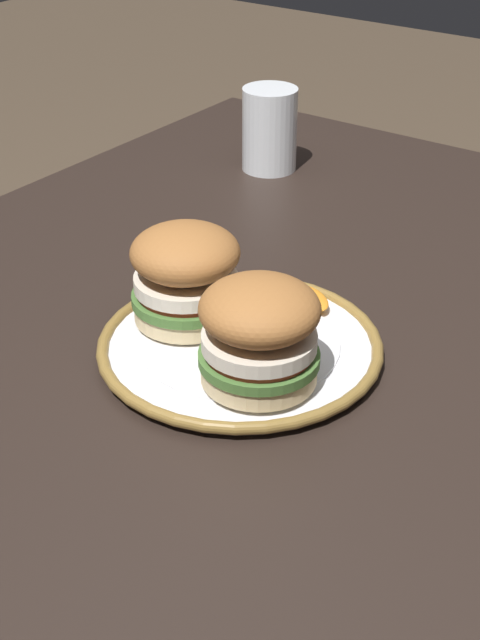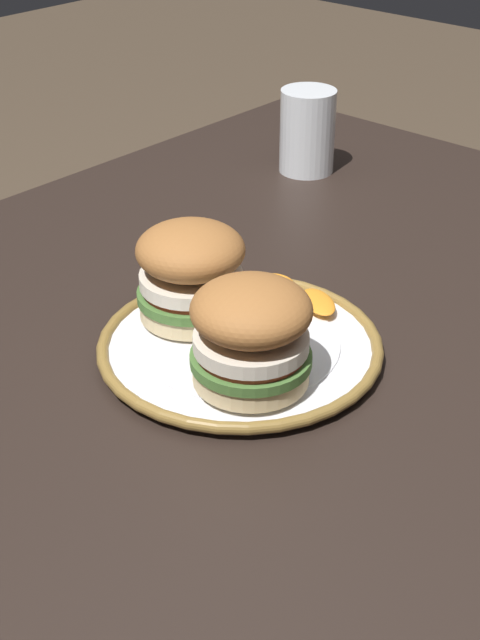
{
  "view_description": "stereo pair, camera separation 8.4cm",
  "coord_description": "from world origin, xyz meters",
  "px_view_note": "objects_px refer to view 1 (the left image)",
  "views": [
    {
      "loc": [
        -0.67,
        -0.5,
        1.21
      ],
      "look_at": [
        -0.04,
        -0.05,
        0.75
      ],
      "focal_mm": 51.67,
      "sensor_mm": 36.0,
      "label": 1
    },
    {
      "loc": [
        -0.62,
        -0.57,
        1.21
      ],
      "look_at": [
        -0.04,
        -0.05,
        0.75
      ],
      "focal_mm": 51.67,
      "sensor_mm": 36.0,
      "label": 2
    }
  ],
  "objects_px": {
    "dining_table": "(224,394)",
    "dinner_plate": "(240,346)",
    "drinking_glass": "(270,133)",
    "sandwich_half_right": "(186,273)",
    "sandwich_half_left": "(259,331)"
  },
  "relations": [
    {
      "from": "dining_table",
      "to": "dinner_plate",
      "type": "xyz_separation_m",
      "value": [
        -0.04,
        -0.05,
        0.11
      ]
    },
    {
      "from": "drinking_glass",
      "to": "dinner_plate",
      "type": "bearing_deg",
      "value": -149.22
    },
    {
      "from": "dining_table",
      "to": "sandwich_half_left",
      "type": "height_order",
      "value": "sandwich_half_left"
    },
    {
      "from": "dining_table",
      "to": "sandwich_half_right",
      "type": "height_order",
      "value": "sandwich_half_right"
    },
    {
      "from": "dinner_plate",
      "to": "sandwich_half_left",
      "type": "relative_size",
      "value": 1.99
    },
    {
      "from": "sandwich_half_right",
      "to": "drinking_glass",
      "type": "height_order",
      "value": "same"
    },
    {
      "from": "dinner_plate",
      "to": "dining_table",
      "type": "bearing_deg",
      "value": 50.61
    },
    {
      "from": "dining_table",
      "to": "dinner_plate",
      "type": "bearing_deg",
      "value": -129.39
    },
    {
      "from": "dining_table",
      "to": "sandwich_half_left",
      "type": "bearing_deg",
      "value": -129.63
    },
    {
      "from": "sandwich_half_right",
      "to": "dinner_plate",
      "type": "bearing_deg",
      "value": -92.85
    },
    {
      "from": "dining_table",
      "to": "drinking_glass",
      "type": "height_order",
      "value": "drinking_glass"
    },
    {
      "from": "sandwich_half_right",
      "to": "drinking_glass",
      "type": "xyz_separation_m",
      "value": [
        0.42,
        0.19,
        -0.02
      ]
    },
    {
      "from": "drinking_glass",
      "to": "dining_table",
      "type": "bearing_deg",
      "value": -152.3
    },
    {
      "from": "dinner_plate",
      "to": "drinking_glass",
      "type": "height_order",
      "value": "drinking_glass"
    },
    {
      "from": "dinner_plate",
      "to": "drinking_glass",
      "type": "bearing_deg",
      "value": 30.78
    }
  ]
}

